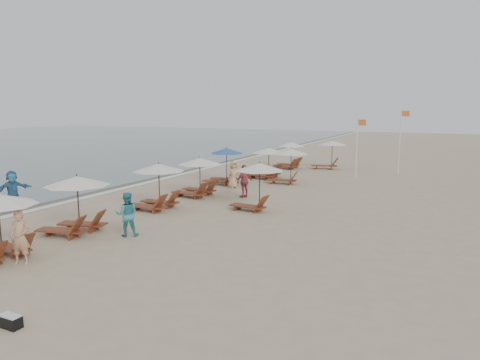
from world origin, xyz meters
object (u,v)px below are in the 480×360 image
at_px(lounger_station_2, 156,185).
at_px(inland_station_0, 256,179).
at_px(lounger_station_4, 223,166).
at_px(inland_station_2, 329,151).
at_px(beachgoer_far_a, 244,181).
at_px(beachgoer_far_b, 233,175).
at_px(lounger_station_6, 289,155).
at_px(duffel_bag, 10,321).
at_px(lounger_station_1, 74,203).
at_px(beachgoer_near, 20,238).
at_px(waterline_walker, 13,190).
at_px(inland_station_1, 288,161).
at_px(lounger_station_3, 196,176).
at_px(flag_pole_near, 357,144).
at_px(lounger_station_5, 265,163).
at_px(beachgoer_mid_a, 127,214).

bearing_deg(lounger_station_2, inland_station_0, 22.60).
bearing_deg(lounger_station_4, inland_station_2, 66.92).
xyz_separation_m(beachgoer_far_a, beachgoer_far_b, (-1.80, 2.32, -0.07)).
relative_size(lounger_station_6, duffel_bag, 4.71).
distance_m(lounger_station_1, beachgoer_far_b, 11.55).
distance_m(beachgoer_near, waterline_walker, 8.82).
bearing_deg(inland_station_2, lounger_station_6, -160.18).
xyz_separation_m(inland_station_1, waterline_walker, (-9.46, -12.26, -0.54)).
relative_size(lounger_station_3, lounger_station_4, 1.06).
bearing_deg(lounger_station_3, lounger_station_1, -92.32).
distance_m(lounger_station_2, flag_pole_near, 15.06).
height_order(lounger_station_3, inland_station_2, inland_station_2).
height_order(inland_station_0, beachgoer_near, inland_station_0).
height_order(lounger_station_6, inland_station_0, inland_station_0).
xyz_separation_m(lounger_station_5, beachgoer_far_b, (-0.27, -4.39, -0.25)).
distance_m(lounger_station_2, lounger_station_5, 11.19).
xyz_separation_m(lounger_station_2, beachgoer_far_b, (0.73, 6.75, -0.37)).
height_order(lounger_station_6, beachgoer_far_a, lounger_station_6).
relative_size(lounger_station_1, inland_station_0, 1.04).
bearing_deg(beachgoer_far_a, lounger_station_6, -149.35).
height_order(beachgoer_near, waterline_walker, waterline_walker).
relative_size(inland_station_2, flag_pole_near, 0.65).
relative_size(inland_station_1, beachgoer_far_b, 1.61).
bearing_deg(lounger_station_6, flag_pole_near, -27.98).
bearing_deg(beachgoer_mid_a, lounger_station_3, -113.27).
relative_size(lounger_station_2, inland_station_1, 1.00).
height_order(lounger_station_1, lounger_station_4, lounger_station_4).
bearing_deg(inland_station_2, lounger_station_3, -104.47).
bearing_deg(lounger_station_3, lounger_station_2, -90.88).
relative_size(lounger_station_6, flag_pole_near, 0.59).
relative_size(lounger_station_6, inland_station_2, 0.91).
bearing_deg(beachgoer_mid_a, flag_pole_near, -140.96).
bearing_deg(lounger_station_6, duffel_bag, -83.22).
bearing_deg(flag_pole_near, inland_station_0, -101.37).
bearing_deg(flag_pole_near, inland_station_1, -132.27).
bearing_deg(lounger_station_4, flag_pole_near, 38.05).
xyz_separation_m(beachgoer_mid_a, beachgoer_far_a, (0.84, 8.57, 0.05)).
relative_size(lounger_station_2, beachgoer_near, 1.56).
relative_size(lounger_station_2, beachgoer_mid_a, 1.57).
xyz_separation_m(lounger_station_3, lounger_station_4, (-0.56, 4.23, 0.01)).
height_order(lounger_station_3, waterline_walker, lounger_station_3).
height_order(lounger_station_6, beachgoer_mid_a, lounger_station_6).
relative_size(lounger_station_4, inland_station_1, 0.96).
relative_size(lounger_station_5, duffel_bag, 5.20).
bearing_deg(lounger_station_4, duffel_bag, -76.47).
distance_m(lounger_station_2, lounger_station_6, 16.62).
bearing_deg(inland_station_2, beachgoer_mid_a, -95.23).
height_order(lounger_station_3, lounger_station_4, lounger_station_4).
bearing_deg(beachgoer_near, beachgoer_far_b, 61.96).
xyz_separation_m(lounger_station_6, inland_station_0, (3.58, -14.80, 0.44)).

